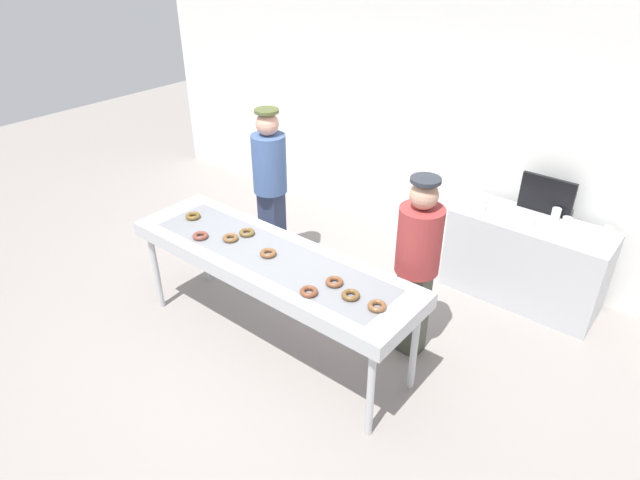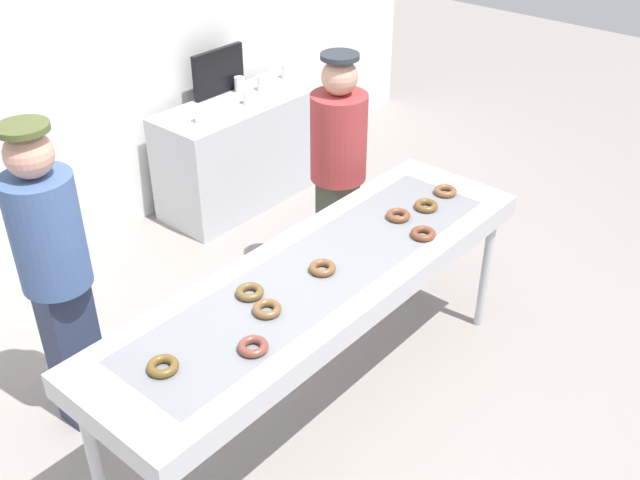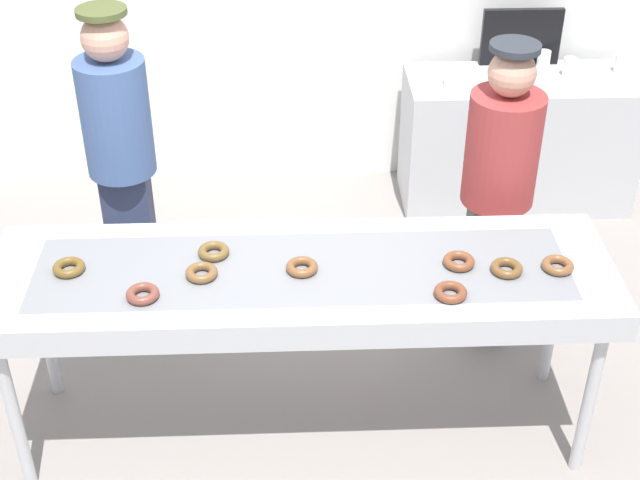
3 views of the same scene
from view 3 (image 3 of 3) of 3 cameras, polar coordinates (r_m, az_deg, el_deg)
ground_plane at (r=4.46m, az=-1.01°, el=-11.56°), size 16.00×16.00×0.00m
fryer_conveyor at (r=3.89m, az=-1.13°, el=-2.64°), size 2.66×0.76×0.93m
chocolate_donut_0 at (r=3.97m, az=-15.43°, el=-1.67°), size 0.19×0.19×0.04m
chocolate_donut_1 at (r=3.75m, az=-11.03°, el=-3.33°), size 0.19×0.19×0.04m
chocolate_donut_2 at (r=3.91m, az=8.66°, el=-1.29°), size 0.19×0.19×0.04m
chocolate_donut_3 at (r=3.95m, az=-6.67°, el=-0.71°), size 0.14×0.14×0.04m
chocolate_donut_4 at (r=3.97m, az=14.64°, el=-1.55°), size 0.15×0.15×0.04m
chocolate_donut_5 at (r=3.90m, az=11.59°, el=-1.74°), size 0.17×0.17×0.04m
chocolate_donut_6 at (r=3.83m, az=-7.42°, el=-2.04°), size 0.18×0.18×0.04m
chocolate_donut_7 at (r=3.72m, az=8.16°, el=-3.26°), size 0.17×0.17×0.04m
chocolate_donut_8 at (r=3.83m, az=-1.15°, el=-1.70°), size 0.17×0.17×0.04m
worker_baker at (r=4.54m, az=11.10°, el=3.73°), size 0.36×0.36×1.64m
worker_assistant at (r=4.70m, az=-12.36°, el=5.42°), size 0.34×0.34×1.74m
prep_counter at (r=6.04m, az=12.25°, el=6.08°), size 1.46×0.57×0.86m
paper_cup_0 at (r=5.94m, az=15.34°, el=10.38°), size 0.08×0.08×0.12m
paper_cup_1 at (r=5.66m, az=8.21°, el=10.06°), size 0.08×0.08×0.12m
paper_cup_2 at (r=6.01m, az=13.80°, el=10.88°), size 0.08×0.08×0.12m
paper_cup_3 at (r=5.75m, az=13.02°, el=9.93°), size 0.08×0.08×0.12m
paper_cup_4 at (r=6.09m, az=18.31°, el=10.43°), size 0.08×0.08×0.12m
menu_display at (r=6.00m, az=12.46°, el=12.30°), size 0.50×0.04×0.36m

